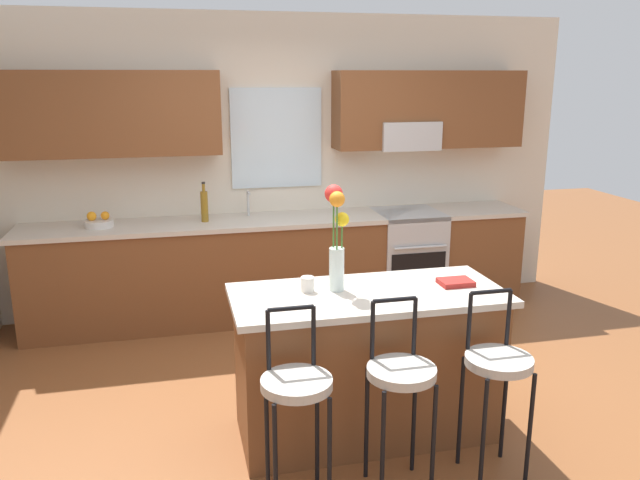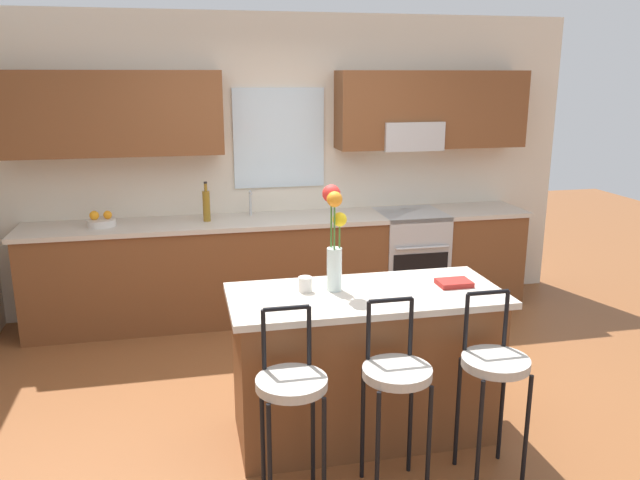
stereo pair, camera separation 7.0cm
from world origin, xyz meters
name	(u,v)px [view 1 (the left image)]	position (x,y,z in m)	size (l,w,h in m)	color
ground_plane	(329,402)	(0.00, 0.00, 0.00)	(14.00, 14.00, 0.00)	brown
back_wall_assembly	(279,148)	(0.02, 1.98, 1.51)	(5.60, 0.50, 2.70)	beige
counter_run	(284,266)	(0.00, 1.70, 0.47)	(4.56, 0.64, 0.92)	brown
sink_faucet	(248,201)	(-0.29, 1.84, 1.06)	(0.02, 0.13, 0.23)	#B7BABC
oven_range	(407,259)	(1.19, 1.68, 0.46)	(0.60, 0.64, 0.92)	#B7BABC
kitchen_island	(367,363)	(0.14, -0.40, 0.46)	(1.62, 0.72, 0.92)	brown
bar_stool_near	(296,392)	(-0.41, -0.97, 0.64)	(0.36, 0.36, 1.04)	black
bar_stool_middle	(401,380)	(0.14, -0.97, 0.64)	(0.36, 0.36, 1.04)	black
bar_stool_far	(497,369)	(0.69, -0.97, 0.64)	(0.36, 0.36, 1.04)	black
flower_vase	(337,233)	(-0.04, -0.33, 1.27)	(0.14, 0.16, 0.63)	silver
mug_ceramic	(308,284)	(-0.21, -0.31, 0.97)	(0.08, 0.08, 0.09)	silver
cookbook	(456,282)	(0.70, -0.40, 0.94)	(0.20, 0.15, 0.03)	maroon
fruit_bowl_oranges	(99,222)	(-1.57, 1.70, 0.96)	(0.24, 0.24, 0.13)	silver
bottle_olive_oil	(204,206)	(-0.69, 1.70, 1.06)	(0.06, 0.06, 0.35)	olive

